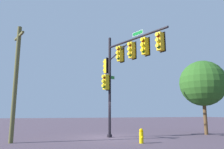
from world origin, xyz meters
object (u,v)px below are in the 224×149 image
utility_pole (16,80)px  tree_near (203,83)px  signal_pole_assembly (123,63)px  fire_hydrant (141,136)px

utility_pole → tree_near: bearing=93.5°
signal_pole_assembly → tree_near: size_ratio=1.23×
utility_pole → tree_near: size_ratio=1.17×
signal_pole_assembly → utility_pole: 7.00m
signal_pole_assembly → tree_near: signal_pole_assembly is taller
utility_pole → fire_hydrant: (2.23, 7.19, -3.28)m
fire_hydrant → tree_near: tree_near is taller
tree_near → signal_pole_assembly: bearing=-81.5°
utility_pole → tree_near: (-0.86, 14.26, 0.45)m
signal_pole_assembly → utility_pole: size_ratio=1.05×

